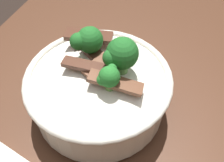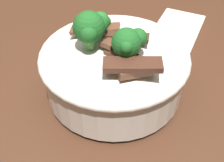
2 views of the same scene
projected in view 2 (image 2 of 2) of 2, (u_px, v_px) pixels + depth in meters
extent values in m
cube|color=#472819|center=(93.00, 38.00, 0.65)|extent=(1.50, 0.81, 0.04)
cube|color=#472819|center=(69.00, 26.00, 1.46)|extent=(0.08, 0.08, 0.78)
cube|color=#472819|center=(197.00, 41.00, 1.37)|extent=(0.08, 0.08, 0.78)
cylinder|color=silver|center=(114.00, 90.00, 0.49)|extent=(0.12, 0.12, 0.01)
cylinder|color=silver|center=(114.00, 72.00, 0.46)|extent=(0.22, 0.22, 0.07)
torus|color=silver|center=(114.00, 55.00, 0.44)|extent=(0.24, 0.24, 0.01)
ellipsoid|color=white|center=(114.00, 60.00, 0.45)|extent=(0.20, 0.20, 0.06)
cube|color=#4C2B1E|center=(127.00, 36.00, 0.42)|extent=(0.02, 0.07, 0.01)
cube|color=brown|center=(115.00, 40.00, 0.42)|extent=(0.05, 0.04, 0.01)
cube|color=brown|center=(95.00, 29.00, 0.44)|extent=(0.03, 0.08, 0.02)
cube|color=#4C2B1E|center=(133.00, 65.00, 0.37)|extent=(0.04, 0.08, 0.01)
cube|color=brown|center=(135.00, 70.00, 0.38)|extent=(0.04, 0.05, 0.01)
cube|color=#4C2B1E|center=(122.00, 55.00, 0.40)|extent=(0.05, 0.06, 0.02)
cylinder|color=#6BA84C|center=(126.00, 57.00, 0.40)|extent=(0.02, 0.02, 0.02)
sphere|color=#1E6023|center=(126.00, 43.00, 0.38)|extent=(0.04, 0.04, 0.04)
sphere|color=#1E6023|center=(126.00, 47.00, 0.37)|extent=(0.02, 0.02, 0.02)
sphere|color=#1E6023|center=(138.00, 38.00, 0.39)|extent=(0.03, 0.03, 0.03)
cylinder|color=#6BA84C|center=(100.00, 32.00, 0.45)|extent=(0.01, 0.01, 0.02)
sphere|color=#237028|center=(100.00, 21.00, 0.44)|extent=(0.03, 0.03, 0.03)
sphere|color=#237028|center=(98.00, 22.00, 0.42)|extent=(0.01, 0.01, 0.01)
sphere|color=#237028|center=(106.00, 22.00, 0.44)|extent=(0.02, 0.02, 0.02)
cylinder|color=#5B9947|center=(90.00, 44.00, 0.42)|extent=(0.02, 0.02, 0.03)
sphere|color=#1E6023|center=(89.00, 27.00, 0.40)|extent=(0.05, 0.05, 0.05)
sphere|color=#1E6023|center=(89.00, 34.00, 0.39)|extent=(0.03, 0.03, 0.03)
sphere|color=#1E6023|center=(100.00, 24.00, 0.41)|extent=(0.03, 0.03, 0.03)
cube|color=silver|center=(176.00, 31.00, 0.63)|extent=(0.19, 0.13, 0.01)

